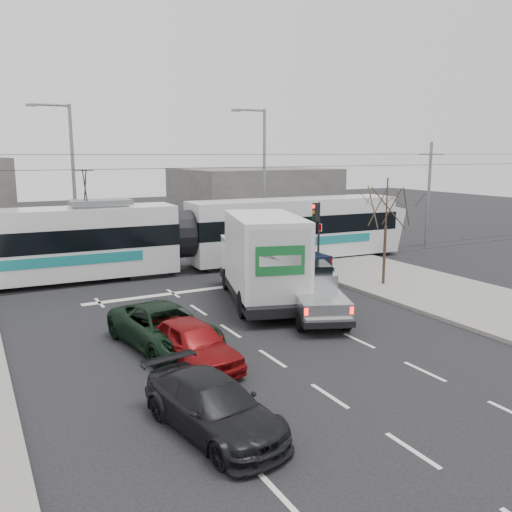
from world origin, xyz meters
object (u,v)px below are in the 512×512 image
tram (181,236)px  silver_pickup (313,291)px  red_car (193,343)px  dark_car (213,406)px  traffic_signal (317,222)px  box_truck (262,259)px  green_car (165,327)px  navy_pickup (293,254)px  street_lamp_near (262,171)px  street_lamp_far (70,174)px  bare_tree (387,207)px

tram → silver_pickup: 10.23m
red_car → dark_car: (-1.07, -3.92, -0.07)m
traffic_signal → tram: tram is taller
box_truck → green_car: (-5.42, -3.26, -1.18)m
navy_pickup → street_lamp_near: bearing=76.2°
street_lamp_far → silver_pickup: bearing=-68.3°
silver_pickup → green_car: bearing=-150.3°
traffic_signal → navy_pickup: bearing=140.1°
tram → box_truck: 7.62m
street_lamp_near → street_lamp_far: size_ratio=1.00×
bare_tree → street_lamp_far: bearing=131.1°
traffic_signal → bare_tree: bearing=-74.2°
green_car → silver_pickup: bearing=-0.5°
tram → silver_pickup: tram is taller
silver_pickup → red_car: silver_pickup is taller
street_lamp_near → dark_car: bearing=-121.6°
street_lamp_near → box_truck: size_ratio=1.12×
street_lamp_far → box_truck: street_lamp_far is taller
traffic_signal → tram: 7.28m
tram → traffic_signal: bearing=-29.3°
tram → dark_car: tram is taller
street_lamp_near → silver_pickup: street_lamp_near is taller
dark_car → street_lamp_near: bearing=48.6°
traffic_signal → green_car: traffic_signal is taller
traffic_signal → navy_pickup: (-0.96, 0.81, -1.76)m
tram → red_car: size_ratio=6.61×
traffic_signal → dark_car: (-11.59, -12.74, -2.12)m
bare_tree → red_car: bearing=-157.5°
street_lamp_near → green_car: size_ratio=1.81×
street_lamp_near → red_car: (-11.37, -16.32, -4.42)m
green_car → box_truck: bearing=23.3°
tram → navy_pickup: tram is taller
traffic_signal → navy_pickup: size_ratio=0.76×
street_lamp_near → box_truck: bearing=-118.9°
bare_tree → street_lamp_far: (-11.79, 13.50, 1.32)m
silver_pickup → dark_car: size_ratio=1.30×
bare_tree → street_lamp_near: size_ratio=0.56×
street_lamp_far → box_truck: bearing=-68.1°
street_lamp_far → navy_pickup: 13.66m
navy_pickup → green_car: navy_pickup is taller
dark_car → silver_pickup: bearing=32.6°
silver_pickup → dark_car: 9.72m
tram → silver_pickup: bearing=-77.5°
bare_tree → street_lamp_far: street_lamp_far is taller
traffic_signal → red_car: (-10.53, -8.82, -2.05)m
street_lamp_far → red_car: size_ratio=2.23×
street_lamp_far → box_truck: 14.61m
dark_car → box_truck: bearing=45.4°
bare_tree → dark_car: size_ratio=1.16×
traffic_signal → street_lamp_near: size_ratio=0.40×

